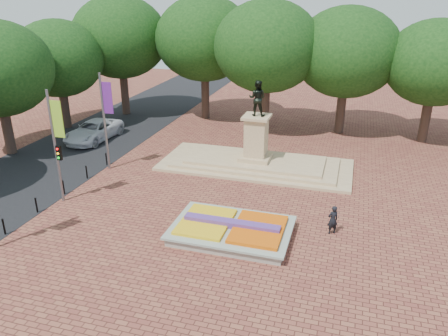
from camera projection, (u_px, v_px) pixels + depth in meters
name	position (u px, v px, depth m)	size (l,w,h in m)	color
ground	(224.00, 216.00, 25.42)	(90.00, 90.00, 0.00)	brown
asphalt_street	(58.00, 159.00, 33.84)	(9.00, 90.00, 0.02)	black
flower_bed	(232.00, 230.00, 23.23)	(6.30, 4.30, 0.91)	gray
monument	(256.00, 155.00, 32.16)	(14.00, 6.00, 6.40)	tan
tree_row_back	(309.00, 57.00, 38.18)	(44.80, 8.80, 10.43)	#33231C
banner_poles	(53.00, 144.00, 25.47)	(0.88, 11.17, 7.00)	slate
bollard_row	(50.00, 195.00, 26.74)	(0.12, 13.12, 0.98)	black
van	(94.00, 131.00, 37.81)	(2.79, 6.04, 1.68)	silver
pedestrian	(333.00, 220.00, 23.31)	(0.60, 0.39, 1.65)	black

